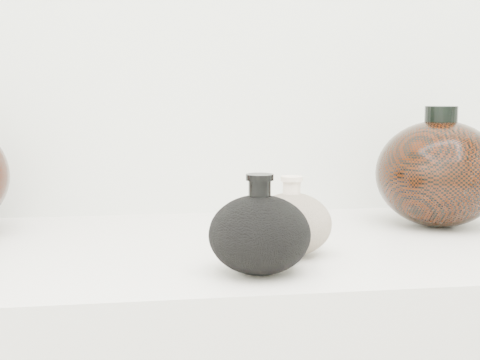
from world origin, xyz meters
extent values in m
cube|color=beige|center=(0.00, 0.95, 0.89)|extent=(1.20, 0.50, 0.03)
ellipsoid|color=black|center=(-0.04, 0.79, 0.95)|extent=(0.15, 0.15, 0.09)
cylinder|color=black|center=(-0.04, 0.79, 1.00)|extent=(0.03, 0.03, 0.03)
cylinder|color=black|center=(-0.04, 0.79, 1.01)|extent=(0.04, 0.04, 0.01)
ellipsoid|color=beige|center=(0.02, 0.87, 0.94)|extent=(0.14, 0.14, 0.08)
cylinder|color=beige|center=(0.02, 0.87, 0.99)|extent=(0.03, 0.03, 0.02)
cylinder|color=beige|center=(0.02, 0.87, 1.00)|extent=(0.04, 0.04, 0.01)
ellipsoid|color=black|center=(0.29, 1.02, 0.98)|extent=(0.21, 0.21, 0.17)
cylinder|color=black|center=(0.29, 1.02, 1.07)|extent=(0.05, 0.05, 0.03)
camera|label=1|loc=(-0.17, 0.04, 1.11)|focal=50.00mm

